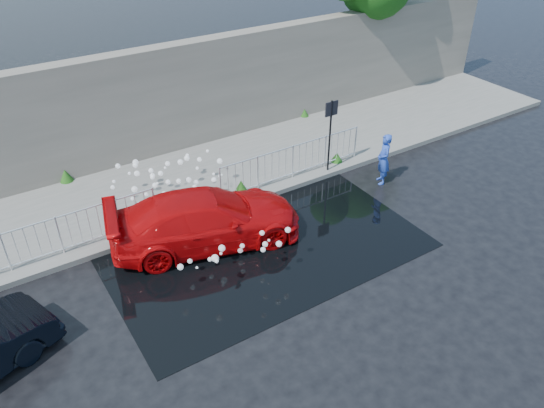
{
  "coord_description": "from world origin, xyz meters",
  "views": [
    {
      "loc": [
        -5.22,
        -8.34,
        8.58
      ],
      "look_at": [
        0.95,
        1.31,
        1.0
      ],
      "focal_mm": 35.0,
      "sensor_mm": 36.0,
      "label": 1
    }
  ],
  "objects": [
    {
      "name": "ground",
      "position": [
        0.0,
        0.0,
        0.0
      ],
      "size": [
        90.0,
        90.0,
        0.0
      ],
      "primitive_type": "plane",
      "color": "black",
      "rests_on": "ground"
    },
    {
      "name": "retaining_wall",
      "position": [
        0.0,
        7.2,
        1.9
      ],
      "size": [
        30.0,
        0.6,
        3.5
      ],
      "primitive_type": "cube",
      "color": "#665F56",
      "rests_on": "pavement"
    },
    {
      "name": "puddle",
      "position": [
        0.5,
        1.0,
        0.01
      ],
      "size": [
        8.0,
        5.0,
        0.01
      ],
      "primitive_type": "cube",
      "color": "black",
      "rests_on": "ground"
    },
    {
      "name": "railing_left",
      "position": [
        -4.0,
        3.35,
        0.74
      ],
      "size": [
        5.05,
        0.05,
        1.1
      ],
      "color": "silver",
      "rests_on": "pavement"
    },
    {
      "name": "person",
      "position": [
        5.3,
        1.8,
        0.81
      ],
      "size": [
        0.62,
        0.7,
        1.63
      ],
      "primitive_type": "imported",
      "rotation": [
        0.0,
        0.0,
        -2.04
      ],
      "color": "blue",
      "rests_on": "ground"
    },
    {
      "name": "water_spray",
      "position": [
        -0.72,
        3.29,
        0.76
      ],
      "size": [
        3.63,
        5.62,
        1.04
      ],
      "color": "white",
      "rests_on": "ground"
    },
    {
      "name": "weeds",
      "position": [
        -0.32,
        4.49,
        0.33
      ],
      "size": [
        12.17,
        3.93,
        0.42
      ],
      "color": "#164E14",
      "rests_on": "pavement"
    },
    {
      "name": "railing_right",
      "position": [
        3.0,
        3.35,
        0.74
      ],
      "size": [
        5.05,
        0.05,
        1.1
      ],
      "color": "silver",
      "rests_on": "pavement"
    },
    {
      "name": "red_car",
      "position": [
        -0.63,
        2.0,
        0.72
      ],
      "size": [
        5.28,
        3.16,
        1.43
      ],
      "primitive_type": "imported",
      "rotation": [
        0.0,
        0.0,
        1.32
      ],
      "color": "#BB0709",
      "rests_on": "ground"
    },
    {
      "name": "sign_post",
      "position": [
        4.2,
        3.1,
        1.72
      ],
      "size": [
        0.45,
        0.06,
        2.5
      ],
      "color": "black",
      "rests_on": "ground"
    },
    {
      "name": "pavement",
      "position": [
        0.0,
        5.0,
        0.07
      ],
      "size": [
        30.0,
        4.0,
        0.15
      ],
      "primitive_type": "cube",
      "color": "slate",
      "rests_on": "ground"
    },
    {
      "name": "curb",
      "position": [
        0.0,
        3.0,
        0.08
      ],
      "size": [
        30.0,
        0.25,
        0.16
      ],
      "primitive_type": "cube",
      "color": "slate",
      "rests_on": "ground"
    }
  ]
}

